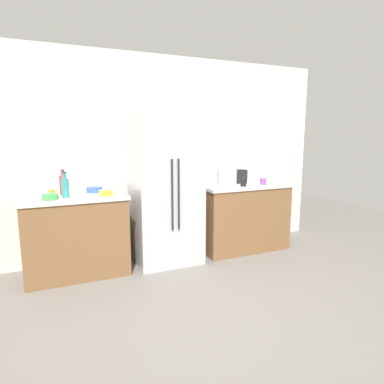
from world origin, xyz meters
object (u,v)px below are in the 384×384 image
Objects in this scene: bowl_a at (94,190)px; bottle_a at (63,184)px; toaster at (237,176)px; cup_d at (264,180)px; bowl_b at (106,193)px; refrigerator at (166,190)px; rice_cooker at (227,174)px; cup_b at (263,181)px; bowl_c at (50,197)px; cup_a at (244,182)px; cup_c at (52,193)px; bottle_b at (65,187)px.

bottle_a is at bearing -175.87° from bowl_a.
toaster is 2.69× the size of cup_d.
toaster is at bearing 8.46° from bowl_b.
refrigerator is 5.52× the size of rice_cooker.
refrigerator is 0.77m from bowl_b.
bowl_a is 1.24× the size of bowl_b.
bottle_a is at bearing 173.98° from refrigerator.
cup_b is at bearing -50.29° from toaster.
toaster reaches higher than bowl_c.
bowl_a is at bearing 106.87° from bowl_b.
cup_d is (0.64, 0.05, -0.12)m from rice_cooker.
cup_d is at bearing 20.54° from cup_a.
rice_cooker is at bearing -3.11° from cup_c.
refrigerator reaches higher than toaster.
cup_b is (0.52, -0.10, -0.11)m from rice_cooker.
bottle_b is at bearing -87.20° from bottle_a.
cup_a is (-0.09, -0.31, -0.04)m from toaster.
cup_d is at bearing -1.36° from cup_c.
cup_c reaches higher than bowl_b.
bottle_a is at bearing 177.32° from cup_d.
cup_a is at bearing -0.75° from bowl_c.
bottle_a is at bearing 24.59° from cup_c.
toaster is 0.83× the size of bottle_b.
cup_d is 0.56× the size of bowl_b.
cup_d is (0.45, 0.17, -0.01)m from cup_a.
cup_b is at bearing -7.76° from bowl_a.
bottle_b reaches higher than cup_b.
cup_b is 1.00× the size of cup_d.
bottle_b is 3.60× the size of cup_c.
refrigerator is 9.58× the size of bowl_a.
cup_b is at bearing -128.20° from cup_d.
cup_a is at bearing -177.21° from cup_b.
bowl_b is (-2.13, 0.01, -0.01)m from cup_b.
cup_c is 0.48m from bowl_a.
bowl_c is at bearing -174.19° from refrigerator.
cup_d reaches higher than bowl_b.
bowl_a is at bearing 35.34° from bottle_b.
bowl_c is (-0.58, 0.00, -0.00)m from bowl_b.
toaster reaches higher than cup_b.
rice_cooker is at bearing -3.45° from refrigerator.
cup_d is (0.36, -0.14, -0.06)m from toaster.
toaster reaches higher than bowl_a.
rice_cooker reaches higher than cup_d.
cup_c is 0.60m from bowl_b.
refrigerator reaches higher than bottle_b.
cup_a is at bearing -2.08° from bottle_b.
cup_b reaches higher than bowl_b.
rice_cooker is 0.25m from cup_a.
cup_d is (0.12, 0.15, -0.00)m from cup_b.
bottle_b reaches higher than bowl_c.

